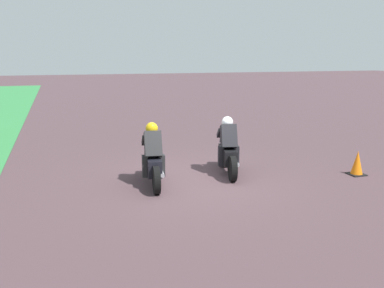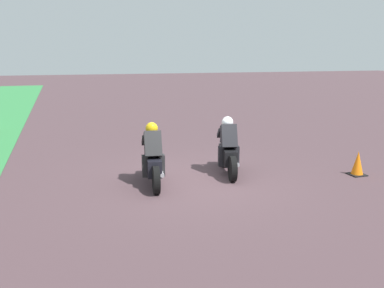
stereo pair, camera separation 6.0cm
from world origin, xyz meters
TOP-DOWN VIEW (x-y plane):
  - ground_plane at (0.00, 0.00)m, footprint 120.00×120.00m
  - rider_lane_a at (0.30, -1.03)m, footprint 2.02×0.64m
  - rider_lane_b at (-0.00, 1.06)m, footprint 2.04×0.58m
  - traffic_cone at (-0.89, -4.20)m, footprint 0.40×0.40m

SIDE VIEW (x-z plane):
  - ground_plane at x=0.00m, z-range 0.00..0.00m
  - traffic_cone at x=-0.89m, z-range -0.02..0.61m
  - rider_lane_a at x=0.30m, z-range -0.13..1.38m
  - rider_lane_b at x=0.00m, z-range -0.13..1.38m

